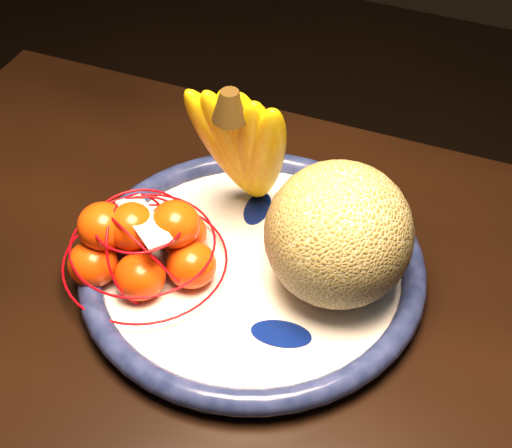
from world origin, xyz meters
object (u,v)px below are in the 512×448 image
at_px(fruit_bowl, 252,267).
at_px(cantaloupe, 339,235).
at_px(banana_bunch, 246,143).
at_px(mandarin_bag, 143,244).

height_order(fruit_bowl, cantaloupe, cantaloupe).
relative_size(fruit_bowl, banana_bunch, 1.75).
xyz_separation_m(fruit_bowl, mandarin_bag, (-0.10, -0.04, 0.04)).
height_order(cantaloupe, mandarin_bag, cantaloupe).
xyz_separation_m(fruit_bowl, cantaloupe, (0.09, 0.01, 0.07)).
xyz_separation_m(banana_bunch, mandarin_bag, (-0.07, -0.12, -0.07)).
xyz_separation_m(cantaloupe, banana_bunch, (-0.12, 0.06, 0.03)).
height_order(banana_bunch, mandarin_bag, banana_bunch).
distance_m(fruit_bowl, cantaloupe, 0.11).
relative_size(cantaloupe, mandarin_bag, 0.70).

